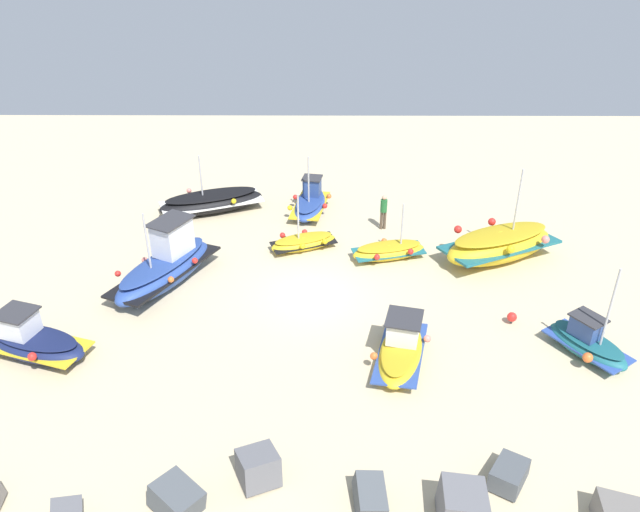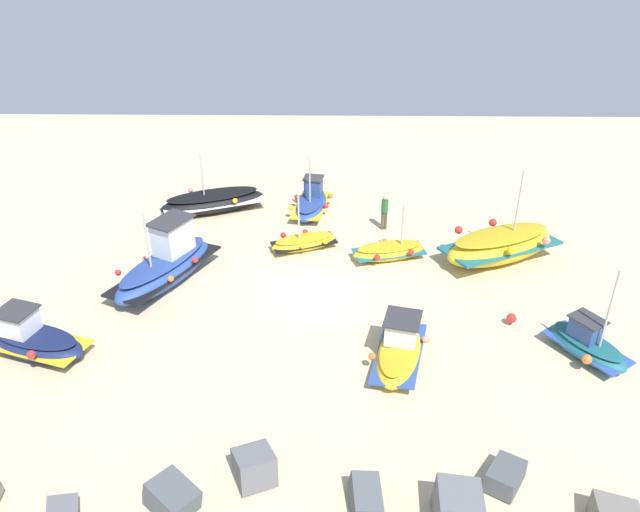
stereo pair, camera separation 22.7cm
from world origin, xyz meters
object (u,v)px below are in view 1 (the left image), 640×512
fishing_boat_7 (34,342)px  fishing_boat_6 (389,251)px  fishing_boat_2 (212,202)px  fishing_boat_3 (401,348)px  person_walking (384,210)px  fishing_boat_5 (587,342)px  fishing_boat_1 (499,245)px  mooring_buoy_0 (512,317)px  fishing_boat_0 (166,266)px  fishing_boat_4 (310,203)px  fishing_boat_8 (304,242)px

fishing_boat_7 → fishing_boat_6: bearing=-134.0°
fishing_boat_2 → fishing_boat_3: size_ratio=1.39×
fishing_boat_2 → person_walking: fishing_boat_2 is taller
fishing_boat_3 → fishing_boat_5: size_ratio=1.07×
fishing_boat_1 → mooring_buoy_0: fishing_boat_1 is taller
fishing_boat_5 → person_walking: bearing=-0.3°
fishing_boat_0 → fishing_boat_4: (-5.74, -6.79, -0.32)m
fishing_boat_7 → fishing_boat_4: bearing=-110.8°
person_walking → mooring_buoy_0: (-4.15, 7.69, -0.72)m
fishing_boat_0 → person_walking: size_ratio=3.25×
fishing_boat_3 → fishing_boat_6: bearing=12.1°
fishing_boat_5 → fishing_boat_7: fishing_boat_5 is taller
fishing_boat_0 → fishing_boat_5: fishing_boat_5 is taller
fishing_boat_4 → fishing_boat_3: bearing=-154.3°
fishing_boat_1 → fishing_boat_4: 9.56m
fishing_boat_6 → fishing_boat_8: 3.84m
fishing_boat_4 → mooring_buoy_0: bearing=-131.4°
fishing_boat_1 → fishing_boat_5: fishing_boat_1 is taller
fishing_boat_2 → person_walking: size_ratio=3.17×
fishing_boat_0 → fishing_boat_1: 14.16m
fishing_boat_4 → fishing_boat_7: size_ratio=0.92×
fishing_boat_3 → fishing_boat_6: fishing_boat_6 is taller
fishing_boat_0 → fishing_boat_4: size_ratio=1.51×
fishing_boat_1 → fishing_boat_3: 8.51m
fishing_boat_1 → fishing_boat_6: size_ratio=1.66×
fishing_boat_4 → fishing_boat_7: bearing=151.2°
fishing_boat_4 → mooring_buoy_0: 12.24m
fishing_boat_1 → fishing_boat_8: size_ratio=1.78×
fishing_boat_6 → mooring_buoy_0: 6.36m
fishing_boat_2 → fishing_boat_6: (-8.47, 4.71, -0.16)m
fishing_boat_7 → fishing_boat_8: (-9.02, -7.61, -0.23)m
fishing_boat_7 → fishing_boat_0: bearing=-108.7°
fishing_boat_0 → fishing_boat_5: 16.14m
fishing_boat_2 → person_walking: bearing=-33.9°
fishing_boat_6 → fishing_boat_1: bearing=164.7°
fishing_boat_0 → fishing_boat_4: bearing=-12.5°
fishing_boat_6 → person_walking: size_ratio=1.98×
fishing_boat_3 → fishing_boat_4: bearing=29.6°
fishing_boat_1 → fishing_boat_8: bearing=-31.5°
fishing_boat_3 → fishing_boat_4: 12.15m
fishing_boat_8 → fishing_boat_5: bearing=-58.2°
fishing_boat_2 → fishing_boat_7: 12.27m
fishing_boat_4 → fishing_boat_7: fishing_boat_4 is taller
fishing_boat_2 → fishing_boat_5: 18.55m
fishing_boat_1 → fishing_boat_5: (-1.48, 6.55, -0.25)m
fishing_boat_0 → fishing_boat_8: bearing=-34.6°
fishing_boat_0 → mooring_buoy_0: 13.68m
fishing_boat_3 → fishing_boat_8: (3.53, -7.79, -0.17)m
fishing_boat_0 → mooring_buoy_0: (-13.39, 2.77, -0.53)m
fishing_boat_5 → person_walking: (6.25, -9.46, 0.51)m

